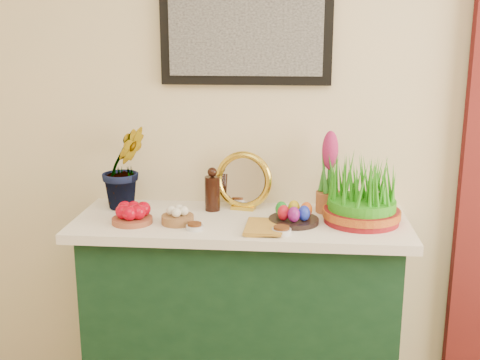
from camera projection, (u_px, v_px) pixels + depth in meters
The scene contains 13 objects.
sideboard at pixel (241, 319), 2.65m from camera, with size 1.30×0.45×0.85m, color #153B21.
tablecloth at pixel (241, 223), 2.54m from camera, with size 1.40×0.55×0.04m, color white.
hyacinth_green at pixel (124, 154), 2.63m from camera, with size 0.24×0.21×0.49m, color #2E7E23.
apple_bowl at pixel (132, 215), 2.47m from camera, with size 0.22×0.22×0.08m.
garlic_basket at pixel (178, 216), 2.46m from camera, with size 0.15×0.15×0.07m.
vinegar_cruet at pixel (212, 191), 2.63m from camera, with size 0.07×0.07×0.19m.
mirror at pixel (243, 181), 2.65m from camera, with size 0.26×0.10×0.26m.
book at pixel (245, 226), 2.40m from camera, with size 0.14×0.20×0.03m, color #BC8A2F.
spice_dish_left at pixel (195, 227), 2.39m from camera, with size 0.07×0.07×0.03m.
spice_dish_right at pixel (281, 230), 2.34m from camera, with size 0.08×0.08×0.03m.
egg_plate at pixel (294, 216), 2.47m from camera, with size 0.23×0.23×0.09m.
hyacinth_pink at pixel (329, 176), 2.59m from camera, with size 0.11×0.11×0.36m.
wheatgrass_sabzeh at pixel (362, 195), 2.46m from camera, with size 0.32×0.32×0.26m.
Camera 1 is at (0.08, -0.41, 1.67)m, focal length 45.00 mm.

